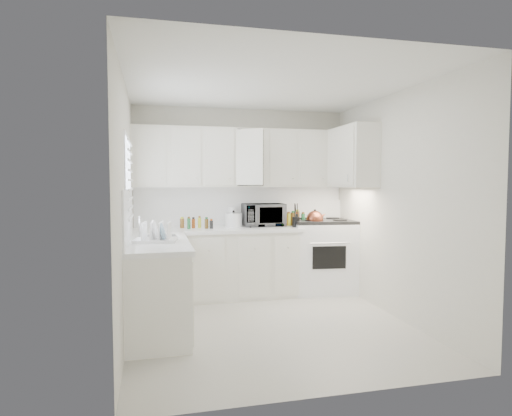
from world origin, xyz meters
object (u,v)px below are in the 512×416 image
object	(u,v)px
microwave	(263,212)
tea_kettle	(315,218)
stove	(322,246)
dish_rack	(156,230)
rice_cooker	(234,219)
utensil_crock	(296,215)

from	to	relation	value
microwave	tea_kettle	bearing A→B (deg)	-24.78
stove	dish_rack	distance (m)	2.64
dish_rack	stove	bearing A→B (deg)	36.08
stove	rice_cooker	size ratio (longest dim) A/B	5.79
rice_cooker	stove	bearing A→B (deg)	1.34
tea_kettle	rice_cooker	distance (m)	1.12
utensil_crock	dish_rack	xyz separation A→B (m)	(-1.89, -1.06, -0.05)
microwave	dish_rack	xyz separation A→B (m)	(-1.49, -1.30, -0.07)
microwave	utensil_crock	xyz separation A→B (m)	(0.40, -0.24, -0.02)
tea_kettle	rice_cooker	xyz separation A→B (m)	(-1.10, 0.24, -0.01)
microwave	rice_cooker	world-z (taller)	microwave
tea_kettle	utensil_crock	world-z (taller)	utensil_crock
tea_kettle	utensil_crock	bearing A→B (deg)	169.85
rice_cooker	utensil_crock	bearing A→B (deg)	-8.33
stove	utensil_crock	world-z (taller)	stove
stove	dish_rack	bearing A→B (deg)	-145.99
stove	rice_cooker	distance (m)	1.34
rice_cooker	microwave	bearing A→B (deg)	10.56
stove	microwave	distance (m)	0.98
rice_cooker	utensil_crock	size ratio (longest dim) A/B	0.68
tea_kettle	utensil_crock	distance (m)	0.27
tea_kettle	rice_cooker	size ratio (longest dim) A/B	1.27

